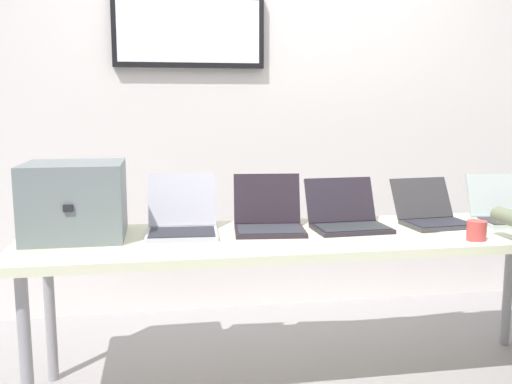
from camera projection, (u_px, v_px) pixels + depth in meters
back_wall at (263, 110)px, 3.60m from camera, size 8.00×0.11×2.58m
workbench at (309, 245)px, 2.59m from camera, size 2.62×0.70×0.74m
equipment_box at (75, 200)px, 2.49m from camera, size 0.43×0.40×0.34m
laptop_station_0 at (182, 220)px, 2.59m from camera, size 0.34×0.36×0.26m
laptop_station_1 at (269, 218)px, 2.65m from camera, size 0.35×0.35×0.26m
laptop_station_2 at (347, 217)px, 2.70m from camera, size 0.36×0.34×0.23m
laptop_station_3 at (432, 214)px, 2.79m from camera, size 0.34×0.36×0.22m
laptop_station_4 at (510, 211)px, 2.84m from camera, size 0.38×0.35×0.23m
coffee_mug at (476, 231)px, 2.45m from camera, size 0.08×0.08×0.09m
paper_sheet at (477, 236)px, 2.54m from camera, size 0.27×0.34×0.00m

